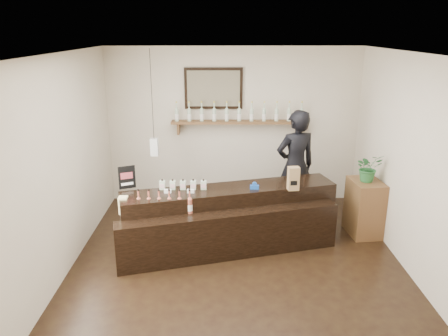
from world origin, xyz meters
name	(u,v)px	position (x,y,z in m)	size (l,w,h in m)	color
ground	(237,266)	(0.00, 0.00, 0.00)	(5.00, 5.00, 0.00)	black
room_shell	(239,145)	(0.00, 0.00, 1.70)	(5.00, 5.00, 5.00)	beige
back_wall_decor	(225,108)	(-0.15, 2.37, 1.76)	(2.66, 0.96, 1.69)	brown
counter	(229,220)	(-0.10, 0.58, 0.41)	(3.18, 1.63, 1.03)	black
promo_sign	(127,177)	(-1.57, 0.69, 1.05)	(0.23, 0.11, 0.34)	black
paper_bag	(293,179)	(0.81, 0.62, 1.05)	(0.17, 0.13, 0.34)	#A4814F
tape_dispenser	(254,186)	(0.26, 0.65, 0.92)	(0.13, 0.05, 0.11)	#1649A0
side_cabinet	(364,208)	(2.00, 1.00, 0.44)	(0.50, 0.64, 0.87)	brown
potted_plant	(368,168)	(2.00, 1.00, 1.09)	(0.39, 0.34, 0.43)	#2A6932
shopkeeper	(296,159)	(0.99, 1.55, 1.06)	(0.77, 0.51, 2.11)	black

